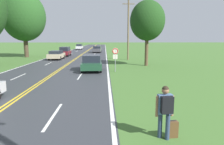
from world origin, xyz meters
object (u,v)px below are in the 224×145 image
Objects in this scene: suitcase at (172,129)px; car_white_van_horizon at (79,47)px; tree_behind_sign at (24,17)px; car_dark_green_sedan_mid_near at (92,63)px; traffic_sign at (115,54)px; car_maroon_suv_receding at (65,51)px; tree_mid_treeline at (147,21)px; car_champagne_sedan_mid_far at (56,55)px; car_dark_grey_sedan_distant at (97,49)px; hitchhiker_person at (165,107)px.

car_white_van_horizon is at bearing 4.85° from suitcase.
car_dark_green_sedan_mid_near is (12.54, -15.93, -6.17)m from tree_behind_sign.
car_white_van_horizon is (-10.05, 57.15, 0.61)m from suitcase.
car_maroon_suv_receding is (-8.48, 18.65, -0.82)m from traffic_sign.
tree_mid_treeline reaches higher than car_champagne_sedan_mid_far.
car_dark_grey_sedan_distant is (-0.50, 28.12, -0.03)m from car_dark_green_sedan_mid_near.
traffic_sign reaches higher than suitcase.
car_maroon_suv_receding is at bearing -26.36° from car_dark_grey_sedan_distant.
car_dark_green_sedan_mid_near is (-3.21, 14.17, -0.25)m from hitchhiker_person.
tree_mid_treeline is at bearing 48.59° from traffic_sign.
car_white_van_horizon is (-6.55, 43.08, 0.07)m from car_dark_green_sedan_mid_near.
tree_mid_treeline is 8.62m from car_dark_green_sedan_mid_near.
suitcase is 0.14× the size of car_champagne_sedan_mid_far.
tree_mid_treeline is (18.89, -12.19, -1.70)m from tree_behind_sign.
car_champagne_sedan_mid_far reaches higher than suitcase.
car_maroon_suv_receding is at bearing -177.57° from car_white_van_horizon.
car_champagne_sedan_mid_far is (6.27, -4.29, -6.25)m from tree_behind_sign.
hitchhiker_person is at bearing -62.37° from tree_behind_sign.
car_maroon_suv_receding is 0.93× the size of car_white_van_horizon.
tree_behind_sign is 28.46m from car_white_van_horizon.
tree_mid_treeline is at bearing -15.05° from hitchhiker_person.
tree_behind_sign is at bearing 169.01° from car_white_van_horizon.
tree_mid_treeline is 1.82× the size of car_maroon_suv_receding.
car_white_van_horizon is at bearing 4.55° from hitchhiker_person.
hitchhiker_person is at bearing -99.93° from tree_mid_treeline.
tree_mid_treeline reaches higher than car_maroon_suv_receding.
car_champagne_sedan_mid_far is 1.01× the size of car_maroon_suv_receding.
suitcase is (0.29, 0.10, -0.79)m from hitchhiker_person.
tree_behind_sign reaches higher than car_white_van_horizon.
tree_behind_sign reaches higher than tree_mid_treeline.
car_dark_grey_sedan_distant is (-4.01, 42.19, 0.50)m from suitcase.
car_champagne_sedan_mid_far is 31.44m from car_white_van_horizon.
car_maroon_suv_receding is 25.21m from car_white_van_horizon.
car_dark_green_sedan_mid_near is at bearing 161.77° from traffic_sign.
car_white_van_horizon is at bearing -174.10° from car_dark_green_sedan_mid_near.
suitcase is at bearing -163.77° from car_maroon_suv_receding.
car_champagne_sedan_mid_far is 0.95× the size of car_dark_grey_sedan_distant.
traffic_sign is at bearing -0.19° from suitcase.
hitchhiker_person is 0.75× the size of traffic_sign.
suitcase is at bearing -85.07° from traffic_sign.
hitchhiker_person is 58.07m from car_white_van_horizon.
traffic_sign is at bearing 8.04° from car_dark_grey_sedan_distant.
hitchhiker_person reaches higher than car_white_van_horizon.
car_dark_green_sedan_mid_near is at bearing -51.78° from tree_behind_sign.
car_maroon_suv_receding is (0.15, 6.24, 0.19)m from car_champagne_sedan_mid_far.
car_dark_green_sedan_mid_near is at bearing -169.89° from car_white_van_horizon.
car_white_van_horizon reaches higher than car_dark_green_sedan_mid_near.
suitcase is 34.68m from tree_behind_sign.
tree_behind_sign is at bearing 131.72° from traffic_sign.
tree_mid_treeline is 1.80× the size of car_dark_green_sedan_mid_near.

